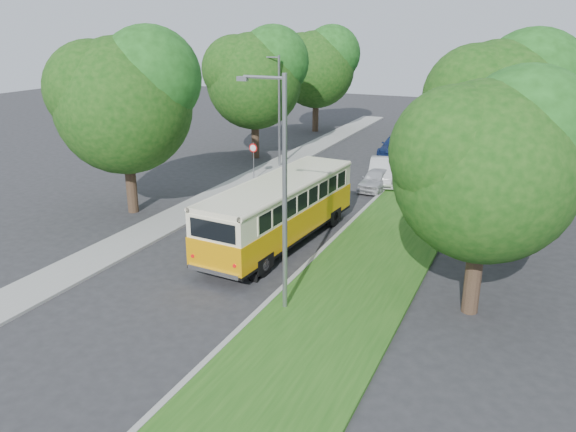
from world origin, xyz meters
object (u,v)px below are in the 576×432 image
at_px(car_grey, 427,135).
at_px(vintage_bus, 280,212).
at_px(lamppost_near, 282,188).
at_px(car_blue, 397,146).
at_px(car_silver, 376,179).
at_px(car_white, 383,171).
at_px(lamppost_far, 278,107).

bearing_deg(car_grey, vintage_bus, -77.19).
xyz_separation_m(vintage_bus, car_grey, (1.47, 25.77, -0.85)).
xyz_separation_m(lamppost_near, car_blue, (-2.30, 25.41, -3.62)).
relative_size(vintage_bus, car_silver, 2.78).
height_order(car_white, car_grey, car_white).
bearing_deg(car_white, lamppost_far, 161.24).
relative_size(lamppost_far, car_white, 1.61).
height_order(lamppost_far, car_white, lamppost_far).
height_order(lamppost_near, vintage_bus, lamppost_near).
xyz_separation_m(lamppost_far, car_blue, (6.60, 6.91, -3.37)).
distance_m(car_silver, car_white, 1.58).
bearing_deg(lamppost_near, car_white, 93.95).
relative_size(lamppost_near, car_blue, 1.55).
distance_m(lamppost_near, lamppost_far, 20.53).
bearing_deg(car_silver, car_grey, 91.22).
relative_size(lamppost_near, car_silver, 2.20).
bearing_deg(car_white, car_blue, 86.56).
bearing_deg(lamppost_far, car_silver, -18.52).
bearing_deg(lamppost_near, car_grey, 92.21).
xyz_separation_m(lamppost_far, car_white, (7.70, -1.01, -3.35)).
bearing_deg(lamppost_far, car_blue, 46.30).
distance_m(car_silver, car_blue, 9.56).
relative_size(lamppost_far, vintage_bus, 0.74).
distance_m(lamppost_far, car_grey, 15.33).
height_order(car_silver, car_grey, car_grey).
bearing_deg(lamppost_far, car_white, -7.46).
bearing_deg(vintage_bus, car_blue, 93.44).
xyz_separation_m(lamppost_near, vintage_bus, (-2.68, 5.52, -2.86)).
relative_size(lamppost_far, car_silver, 2.06).
distance_m(car_white, car_blue, 8.00).
bearing_deg(car_blue, vintage_bus, -92.71).
bearing_deg(car_white, car_grey, 78.69).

